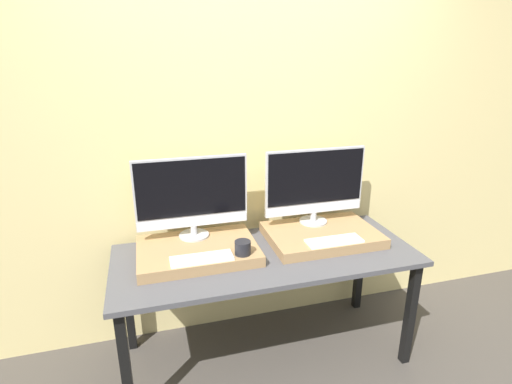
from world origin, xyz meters
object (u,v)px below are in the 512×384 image
at_px(monitor_left, 192,195).
at_px(mug, 243,248).
at_px(monitor_right, 315,184).
at_px(keyboard_right, 334,241).
at_px(keyboard_left, 202,258).

xyz_separation_m(monitor_left, mug, (0.23, -0.31, -0.23)).
bearing_deg(monitor_left, mug, -53.28).
xyz_separation_m(monitor_right, keyboard_right, (-0.00, -0.31, -0.26)).
bearing_deg(monitor_left, monitor_right, 0.00).
bearing_deg(keyboard_right, keyboard_left, 180.00).
height_order(keyboard_left, mug, mug).
bearing_deg(keyboard_right, mug, 180.00).
distance_m(monitor_left, mug, 0.45).
bearing_deg(monitor_left, keyboard_right, -21.30).
bearing_deg(monitor_right, keyboard_right, -90.00).
bearing_deg(mug, monitor_left, 126.72).
distance_m(mug, monitor_right, 0.68).
distance_m(monitor_right, keyboard_right, 0.40).
relative_size(monitor_left, monitor_right, 1.00).
xyz_separation_m(keyboard_left, mug, (0.23, 0.00, 0.03)).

